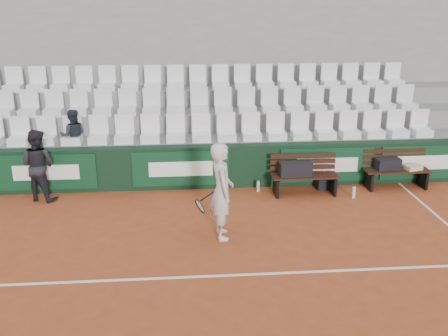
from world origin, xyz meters
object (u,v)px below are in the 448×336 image
Objects in this scene: ball_kid at (38,165)px; sports_bag_ground at (325,183)px; bench_left at (304,184)px; spectator_c at (72,117)px; water_bottle_near at (258,186)px; sports_bag_left at (296,169)px; water_bottle_far at (354,192)px; tennis_player at (222,191)px; sports_bag_right at (388,164)px; bench_right at (396,178)px.

sports_bag_ground is at bearing -157.90° from ball_kid.
bench_left is 5.55m from spectator_c.
sports_bag_ground is 1.58m from water_bottle_near.
spectator_c reaches higher than sports_bag_left.
sports_bag_ground and water_bottle_far have the same top height.
tennis_player is (-1.01, -2.19, 0.78)m from water_bottle_near.
bench_left is at bearing 162.41° from water_bottle_far.
water_bottle_near is at bearing -177.95° from sports_bag_ground.
sports_bag_left is at bearing -158.78° from sports_bag_ground.
sports_bag_left reaches higher than sports_bag_ground.
sports_bag_ground is 1.65× the size of water_bottle_far.
sports_bag_left is at bearing -17.36° from water_bottle_near.
sports_bag_right is 1.20m from water_bottle_far.
spectator_c is at bearing 167.91° from water_bottle_near.
water_bottle_near is (-3.23, 0.01, -0.10)m from bench_right.
bench_left is 0.64m from sports_bag_ground.
spectator_c is at bearing -100.05° from ball_kid.
bench_left is at bearing 4.67° from sports_bag_left.
ball_kid reaches higher than sports_bag_ground.
spectator_c is (-5.81, 0.85, 1.49)m from sports_bag_ground.
tennis_player is at bearing -151.98° from water_bottle_far.
ball_kid is at bearing 178.20° from sports_bag_left.
sports_bag_right is (-0.22, 0.01, 0.35)m from bench_right.
spectator_c reaches higher than ball_kid.
sports_bag_right is 4.59m from tennis_player.
ball_kid is at bearing -179.45° from sports_bag_right.
water_bottle_near is 2.54m from tennis_player.
ball_kid reaches higher than sports_bag_left.
water_bottle_far is at bearing -13.88° from sports_bag_left.
sports_bag_right is at bearing 28.62° from tennis_player.
water_bottle_near is 4.58m from spectator_c.
sports_bag_ground is 6.44m from ball_kid.
sports_bag_right is at bearing 0.06° from water_bottle_near.
water_bottle_far is at bearing -163.11° from ball_kid.
bench_left is at bearing -160.60° from ball_kid.
tennis_player reaches higher than sports_bag_ground.
bench_left is at bearing -153.05° from sports_bag_ground.
ball_kid is (-7.84, -0.08, 0.21)m from sports_bag_right.
water_bottle_near is at bearing 164.76° from water_bottle_far.
tennis_player is 4.53m from spectator_c.
sports_bag_left is 5.62m from ball_kid.
tennis_player is (-4.02, -2.19, 0.32)m from sports_bag_right.
water_bottle_far is 0.21× the size of spectator_c.
water_bottle_near is 0.97× the size of water_bottle_far.
water_bottle_near is (-0.79, 0.25, -0.48)m from sports_bag_left.
sports_bag_left is 2.78× the size of water_bottle_far.
bench_left is 2.04m from sports_bag_right.
sports_bag_right is 0.31× the size of tennis_player.
sports_bag_ground is 1.71× the size of water_bottle_near.
water_bottle_far is at bearing -15.24° from water_bottle_near.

